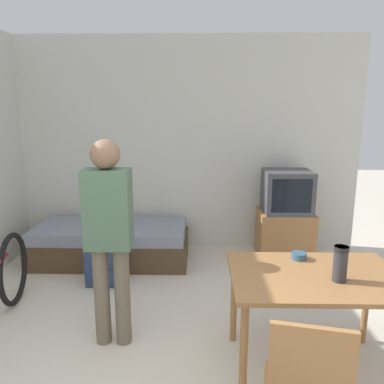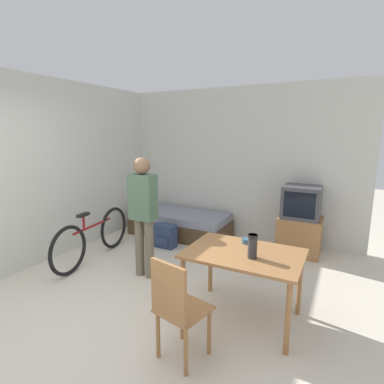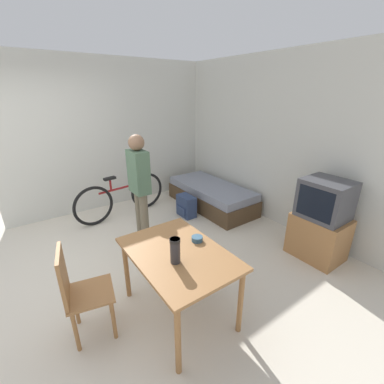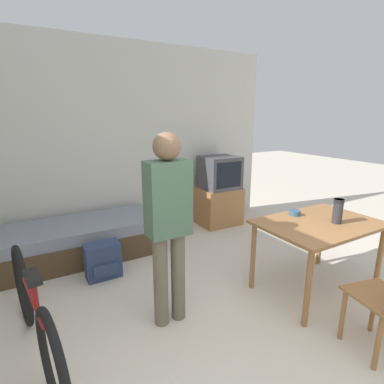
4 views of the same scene
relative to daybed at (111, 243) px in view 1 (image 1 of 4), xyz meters
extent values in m
cube|color=silver|center=(0.69, 0.53, 1.13)|extent=(4.81, 0.06, 2.70)
cube|color=#4C3823|center=(0.00, 0.00, -0.07)|extent=(1.84, 0.83, 0.30)
cube|color=gray|center=(0.00, 0.00, 0.15)|extent=(1.79, 0.81, 0.14)
cube|color=#9E6B3D|center=(2.12, 0.12, 0.08)|extent=(0.65, 0.51, 0.59)
cube|color=#424247|center=(2.12, 0.12, 0.63)|extent=(0.55, 0.50, 0.50)
cube|color=black|center=(2.12, -0.12, 0.63)|extent=(0.45, 0.01, 0.39)
cube|color=#9E6B3D|center=(1.86, -1.93, 0.49)|extent=(1.15, 0.79, 0.03)
cylinder|color=#9E6B3D|center=(1.34, -2.27, 0.13)|extent=(0.05, 0.05, 0.69)
cylinder|color=#9E6B3D|center=(1.34, -1.60, 0.13)|extent=(0.05, 0.05, 0.69)
cylinder|color=#9E6B3D|center=(2.37, -1.60, 0.13)|extent=(0.05, 0.05, 0.69)
cube|color=#9E6B3D|center=(1.55, -2.87, 0.47)|extent=(0.36, 0.10, 0.47)
torus|color=black|center=(-0.68, -1.04, 0.12)|extent=(0.14, 0.68, 0.68)
cylinder|color=#6B604C|center=(0.32, -1.64, 0.18)|extent=(0.12, 0.12, 0.79)
cylinder|color=#6B604C|center=(0.48, -1.64, 0.18)|extent=(0.12, 0.12, 0.79)
cube|color=#4C6B51|center=(0.40, -1.64, 0.87)|extent=(0.34, 0.20, 0.59)
sphere|color=#846047|center=(0.40, -1.64, 1.27)|extent=(0.21, 0.21, 0.21)
cylinder|color=#2D2D33|center=(1.97, -2.03, 0.62)|extent=(0.09, 0.09, 0.23)
cylinder|color=black|center=(1.97, -2.03, 0.73)|extent=(0.09, 0.09, 0.03)
cylinder|color=#335670|center=(1.81, -1.68, 0.53)|extent=(0.11, 0.11, 0.05)
cube|color=navy|center=(0.07, -0.64, -0.03)|extent=(0.37, 0.21, 0.39)
cube|color=navy|center=(0.07, -0.76, -0.08)|extent=(0.26, 0.03, 0.14)
camera|label=1|loc=(1.07, -4.28, 1.58)|focal=35.00mm
camera|label=2|loc=(2.71, -4.68, 1.69)|focal=28.00mm
camera|label=3|loc=(3.58, -2.99, 1.90)|focal=24.00mm
camera|label=4|loc=(-0.55, -3.68, 1.50)|focal=28.00mm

